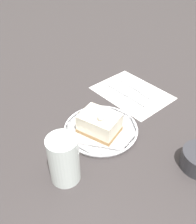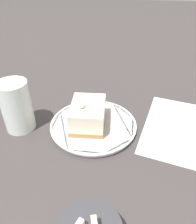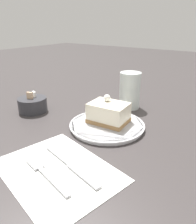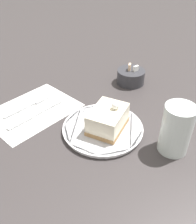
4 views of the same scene
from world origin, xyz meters
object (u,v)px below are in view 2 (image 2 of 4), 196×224
(knife, at_px, (174,120))
(drinking_glass, at_px, (16,106))
(fork, at_px, (195,133))
(plate, at_px, (93,125))
(cake_slice, at_px, (88,114))

(knife, relative_size, drinking_glass, 1.48)
(fork, relative_size, knife, 0.80)
(plate, height_order, cake_slice, cake_slice)
(cake_slice, relative_size, knife, 0.61)
(plate, distance_m, drinking_glass, 0.19)
(cake_slice, xyz_separation_m, knife, (-0.22, -0.06, -0.04))
(cake_slice, distance_m, fork, 0.27)
(fork, distance_m, drinking_glass, 0.44)
(cake_slice, distance_m, drinking_glass, 0.17)
(plate, relative_size, fork, 1.44)
(fork, relative_size, drinking_glass, 1.19)
(cake_slice, bearing_deg, plate, -169.39)
(cake_slice, xyz_separation_m, drinking_glass, (0.17, 0.02, 0.02))
(knife, xyz_separation_m, drinking_glass, (0.39, 0.08, 0.06))
(plate, relative_size, cake_slice, 1.89)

